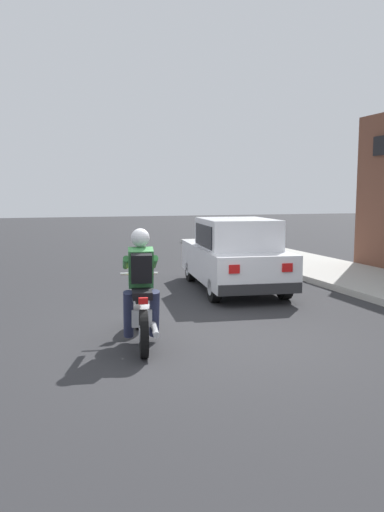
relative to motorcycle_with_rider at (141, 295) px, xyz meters
The scene contains 4 objects.
ground_plane 1.10m from the motorcycle_with_rider, ahead, with size 80.00×80.00×0.00m, color #2B2B2D.
sidewalk_curb 6.78m from the motorcycle_with_rider, 25.77° to the left, with size 2.60×22.00×0.14m, color #ADAAA3.
motorcycle_with_rider is the anchor object (origin of this frame).
car_hatchback 4.22m from the motorcycle_with_rider, 49.09° to the left, with size 2.08×3.95×1.57m.
Camera 1 is at (-2.32, -6.72, 2.09)m, focal length 35.00 mm.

